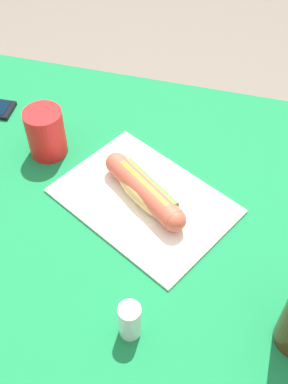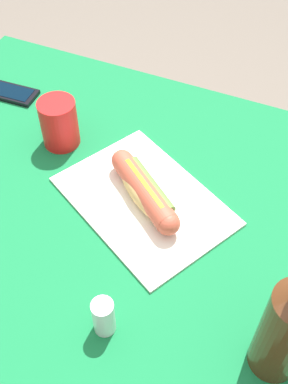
{
  "view_description": "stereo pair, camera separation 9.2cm",
  "coord_description": "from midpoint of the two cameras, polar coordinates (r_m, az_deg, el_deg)",
  "views": [
    {
      "loc": [
        0.2,
        -0.56,
        1.51
      ],
      "look_at": [
        0.04,
        0.02,
        0.8
      ],
      "focal_mm": 44.93,
      "sensor_mm": 36.0,
      "label": 1
    },
    {
      "loc": [
        0.28,
        -0.53,
        1.51
      ],
      "look_at": [
        0.04,
        0.02,
        0.8
      ],
      "focal_mm": 44.93,
      "sensor_mm": 36.0,
      "label": 2
    }
  ],
  "objects": [
    {
      "name": "drinking_cup",
      "position": [
        1.03,
        -14.12,
        6.71
      ],
      "size": [
        0.08,
        0.08,
        0.11
      ],
      "primitive_type": "cylinder",
      "color": "red",
      "rests_on": "dining_table"
    },
    {
      "name": "ground_plane",
      "position": [
        1.62,
        -3.49,
        -18.88
      ],
      "size": [
        6.0,
        6.0,
        0.0
      ],
      "primitive_type": "plane",
      "color": "#6B6056",
      "rests_on": "ground"
    },
    {
      "name": "salt_shaker",
      "position": [
        0.77,
        -5.23,
        -15.21
      ],
      "size": [
        0.04,
        0.04,
        0.08
      ],
      "primitive_type": "cylinder",
      "color": "silver",
      "rests_on": "dining_table"
    },
    {
      "name": "hot_dog",
      "position": [
        0.92,
        -2.82,
        -0.0
      ],
      "size": [
        0.19,
        0.15,
        0.05
      ],
      "color": "tan",
      "rests_on": "paper_wrapper"
    },
    {
      "name": "paper_wrapper",
      "position": [
        0.94,
        -2.8,
        -1.22
      ],
      "size": [
        0.4,
        0.36,
        0.01
      ],
      "primitive_type": "cube",
      "rotation": [
        0.0,
        0.0,
        -0.49
      ],
      "color": "silver",
      "rests_on": "dining_table"
    },
    {
      "name": "dining_table",
      "position": [
        1.07,
        -5.04,
        -6.67
      ],
      "size": [
        1.1,
        0.81,
        0.77
      ],
      "color": "brown",
      "rests_on": "ground"
    }
  ]
}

